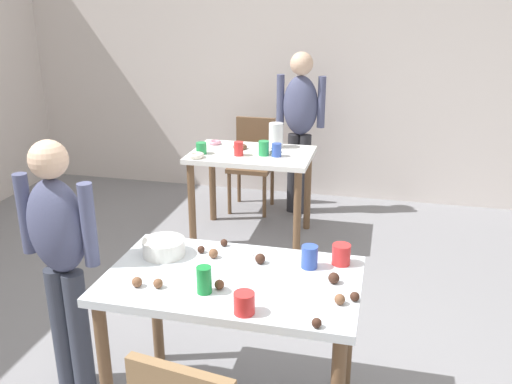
{
  "coord_description": "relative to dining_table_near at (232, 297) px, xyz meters",
  "views": [
    {
      "loc": [
        0.6,
        -2.29,
        1.97
      ],
      "look_at": [
        -0.11,
        0.62,
        0.9
      ],
      "focal_mm": 38.73,
      "sensor_mm": 36.0,
      "label": 1
    }
  ],
  "objects": [
    {
      "name": "donut_far_1",
      "position": [
        -0.82,
        1.83,
        0.13
      ],
      "size": [
        0.13,
        0.13,
        0.04
      ],
      "primitive_type": "torus",
      "color": "white",
      "rests_on": "dining_table_far"
    },
    {
      "name": "cup_far_0",
      "position": [
        -0.31,
        2.02,
        0.17
      ],
      "size": [
        0.08,
        0.08,
        0.12
      ],
      "primitive_type": "cylinder",
      "color": "green",
      "rests_on": "dining_table_far"
    },
    {
      "name": "dining_table_near",
      "position": [
        0.0,
        0.0,
        0.0
      ],
      "size": [
        1.17,
        0.7,
        0.75
      ],
      "color": "silver",
      "rests_on": "ground_plane"
    },
    {
      "name": "cup_near_2",
      "position": [
        0.13,
        -0.29,
        0.15
      ],
      "size": [
        0.09,
        0.09,
        0.09
      ],
      "primitive_type": "cylinder",
      "color": "red",
      "rests_on": "dining_table_near"
    },
    {
      "name": "donut_far_0",
      "position": [
        -0.55,
        2.17,
        0.13
      ],
      "size": [
        0.12,
        0.12,
        0.03
      ],
      "primitive_type": "torus",
      "color": "brown",
      "rests_on": "dining_table_far"
    },
    {
      "name": "pitcher_far",
      "position": [
        -0.26,
        2.3,
        0.21
      ],
      "size": [
        0.12,
        0.12,
        0.21
      ],
      "primitive_type": "cylinder",
      "color": "white",
      "rests_on": "dining_table_far"
    },
    {
      "name": "cake_ball_9",
      "position": [
        -0.14,
        0.16,
        0.13
      ],
      "size": [
        0.05,
        0.05,
        0.05
      ],
      "primitive_type": "sphere",
      "color": "brown",
      "rests_on": "dining_table_near"
    },
    {
      "name": "cup_far_1",
      "position": [
        -0.81,
        1.95,
        0.16
      ],
      "size": [
        0.09,
        0.09,
        0.09
      ],
      "primitive_type": "cylinder",
      "color": "green",
      "rests_on": "dining_table_far"
    },
    {
      "name": "donut_far_3",
      "position": [
        -0.25,
        2.14,
        0.13
      ],
      "size": [
        0.12,
        0.12,
        0.03
      ],
      "primitive_type": "torus",
      "color": "white",
      "rests_on": "dining_table_far"
    },
    {
      "name": "cake_ball_1",
      "position": [
        -0.13,
        0.31,
        0.13
      ],
      "size": [
        0.04,
        0.04,
        0.04
      ],
      "primitive_type": "sphere",
      "color": "#3D2319",
      "rests_on": "dining_table_near"
    },
    {
      "name": "cake_ball_3",
      "position": [
        -0.02,
        -0.12,
        0.13
      ],
      "size": [
        0.04,
        0.04,
        0.04
      ],
      "primitive_type": "sphere",
      "color": "brown",
      "rests_on": "dining_table_near"
    },
    {
      "name": "cake_ball_2",
      "position": [
        -0.43,
        0.28,
        0.13
      ],
      "size": [
        0.04,
        0.04,
        0.04
      ],
      "primitive_type": "sphere",
      "color": "#3D2319",
      "rests_on": "dining_table_near"
    },
    {
      "name": "cup_far_2",
      "position": [
        -0.5,
        1.97,
        0.17
      ],
      "size": [
        0.08,
        0.08,
        0.11
      ],
      "primitive_type": "cylinder",
      "color": "red",
      "rests_on": "dining_table_far"
    },
    {
      "name": "mixing_bowl",
      "position": [
        -0.39,
        0.14,
        0.15
      ],
      "size": [
        0.21,
        0.21,
        0.08
      ],
      "primitive_type": "cylinder",
      "color": "white",
      "rests_on": "dining_table_near"
    },
    {
      "name": "cup_near_1",
      "position": [
        0.33,
        0.17,
        0.16
      ],
      "size": [
        0.08,
        0.08,
        0.11
      ],
      "primitive_type": "cylinder",
      "color": "#3351B2",
      "rests_on": "dining_table_near"
    },
    {
      "name": "donut_far_2",
      "position": [
        -0.8,
        2.27,
        0.12
      ],
      "size": [
        0.11,
        0.11,
        0.03
      ],
      "primitive_type": "torus",
      "color": "pink",
      "rests_on": "dining_table_far"
    },
    {
      "name": "cake_ball_7",
      "position": [
        -0.29,
        -0.18,
        0.13
      ],
      "size": [
        0.04,
        0.04,
        0.04
      ],
      "primitive_type": "sphere",
      "color": "brown",
      "rests_on": "dining_table_near"
    },
    {
      "name": "cake_ball_4",
      "position": [
        0.46,
        0.05,
        0.13
      ],
      "size": [
        0.05,
        0.05,
        0.05
      ],
      "primitive_type": "sphere",
      "color": "#3D2319",
      "rests_on": "dining_table_near"
    },
    {
      "name": "cake_ball_11",
      "position": [
        0.5,
        -0.13,
        0.13
      ],
      "size": [
        0.05,
        0.05,
        0.05
      ],
      "primitive_type": "sphere",
      "color": "brown",
      "rests_on": "dining_table_near"
    },
    {
      "name": "person_adult_far",
      "position": [
        -0.13,
        2.75,
        0.26
      ],
      "size": [
        0.45,
        0.22,
        1.51
      ],
      "color": "#28282D",
      "rests_on": "ground_plane"
    },
    {
      "name": "cup_far_3",
      "position": [
        -0.2,
        2.02,
        0.16
      ],
      "size": [
        0.08,
        0.08,
        0.11
      ],
      "primitive_type": "cylinder",
      "color": "#3351B2",
      "rests_on": "dining_table_far"
    },
    {
      "name": "chair_far_table",
      "position": [
        -0.58,
        2.78,
        -0.14
      ],
      "size": [
        0.4,
        0.4,
        0.87
      ],
      "color": "brown",
      "rests_on": "ground_plane"
    },
    {
      "name": "cake_ball_10",
      "position": [
        -0.38,
        -0.19,
        0.13
      ],
      "size": [
        0.05,
        0.05,
        0.05
      ],
      "primitive_type": "sphere",
      "color": "brown",
      "rests_on": "dining_table_near"
    },
    {
      "name": "person_girl_near",
      "position": [
        -0.87,
        -0.02,
        0.16
      ],
      "size": [
        0.46,
        0.24,
        1.35
      ],
      "color": "#383D4C",
      "rests_on": "ground_plane"
    },
    {
      "name": "cup_near_0",
      "position": [
        0.48,
        0.24,
        0.16
      ],
      "size": [
        0.09,
        0.09,
        0.1
      ],
      "primitive_type": "cylinder",
      "color": "red",
      "rests_on": "dining_table_near"
    },
    {
      "name": "wall_back",
      "position": [
        0.04,
        3.32,
        0.66
      ],
      "size": [
        6.4,
        0.1,
        2.6
      ],
      "primitive_type": "cube",
      "color": "silver",
      "rests_on": "ground_plane"
    },
    {
      "name": "fork_near",
      "position": [
        -0.04,
        0.24,
        0.11
      ],
      "size": [
        0.17,
        0.02,
        0.01
      ],
      "primitive_type": "cube",
      "color": "silver",
      "rests_on": "dining_table_near"
    },
    {
      "name": "soda_can",
      "position": [
        -0.08,
        -0.17,
        0.17
      ],
      "size": [
        0.07,
        0.07,
        0.12
      ],
      "primitive_type": "cylinder",
      "color": "#198438",
      "rests_on": "dining_table_near"
    },
    {
      "name": "cake_ball_8",
      "position": [
        0.1,
        0.16,
        0.13
      ],
      "size": [
        0.05,
        0.05,
        0.05
      ],
      "primitive_type": "sphere",
      "color": "#3D2319",
      "rests_on": "dining_table_near"
    },
    {
      "name": "dining_table_far",
      "position": [
        -0.43,
        2.09,
        -0.01
      ],
      "size": [
        0.99,
        0.67,
        0.75
      ],
      "color": "white",
      "rests_on": "ground_plane"
    },
    {
      "name": "cake_ball_6",
      "position": [
        0.56,
        -0.09,
        0.13
      ],
      "size": [
        0.04,
        0.04,
        0.04
      ],
      "primitive_type": "sphere",
      "color": "#3D2319",
      "rests_on": "dining_table_near"
    },
    {
      "name": "cake_ball_0",
      "position": [
        0.43,
        -0.32,
        0.13
      ],
      "size": [
        0.04,
        0.04,
        0.04
      ],
      "primitive_type": "sphere",
      "color": "#3D2319",
      "rests_on": "dining_table_near"
    },
    {
      "name": "cake_ball_5",
      "position": [
        -0.22,
        0.2,
        0.13
      ],
      "size": [
        0.04,
        0.04,
        0.04
      ],
      "primitive_type": "sphere",
      "color": "#3D2319",
      "rests_on": "dining_table_near"
    }
  ]
}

